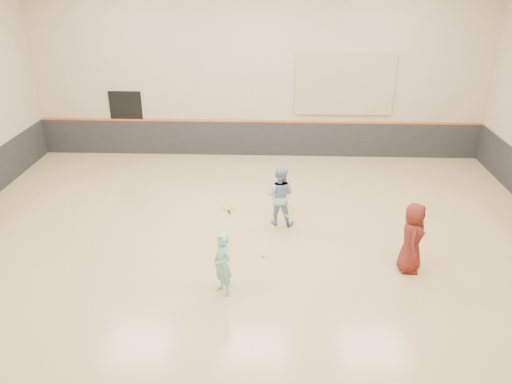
{
  "coord_description": "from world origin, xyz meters",
  "views": [
    {
      "loc": [
        0.56,
        -10.33,
        6.09
      ],
      "look_at": [
        0.13,
        0.4,
        1.15
      ],
      "focal_mm": 35.0,
      "sensor_mm": 36.0,
      "label": 1
    }
  ],
  "objects_px": {
    "young_man": "(412,238)",
    "spare_racket": "(227,207)",
    "girl": "(223,264)",
    "instructor": "(280,196)"
  },
  "relations": [
    {
      "from": "girl",
      "to": "young_man",
      "type": "bearing_deg",
      "value": 66.27
    },
    {
      "from": "instructor",
      "to": "young_man",
      "type": "xyz_separation_m",
      "value": [
        2.8,
        -2.03,
        0.01
      ]
    },
    {
      "from": "young_man",
      "to": "spare_racket",
      "type": "height_order",
      "value": "young_man"
    },
    {
      "from": "girl",
      "to": "young_man",
      "type": "height_order",
      "value": "young_man"
    },
    {
      "from": "young_man",
      "to": "instructor",
      "type": "bearing_deg",
      "value": 66.18
    },
    {
      "from": "girl",
      "to": "young_man",
      "type": "distance_m",
      "value": 4.06
    },
    {
      "from": "instructor",
      "to": "young_man",
      "type": "bearing_deg",
      "value": 156.51
    },
    {
      "from": "girl",
      "to": "spare_racket",
      "type": "bearing_deg",
      "value": 146.5
    },
    {
      "from": "girl",
      "to": "spare_racket",
      "type": "xyz_separation_m",
      "value": [
        -0.28,
        3.8,
        -0.63
      ]
    },
    {
      "from": "young_man",
      "to": "spare_racket",
      "type": "bearing_deg",
      "value": 68.35
    }
  ]
}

